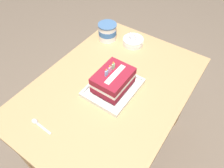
{
  "coord_description": "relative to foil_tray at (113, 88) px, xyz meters",
  "views": [
    {
      "loc": [
        -0.61,
        -0.43,
        1.6
      ],
      "look_at": [
        -0.0,
        -0.01,
        0.75
      ],
      "focal_mm": 33.74,
      "sensor_mm": 36.0,
      "label": 1
    }
  ],
  "objects": [
    {
      "name": "dining_table",
      "position": [
        0.01,
        0.02,
        -0.12
      ],
      "size": [
        1.08,
        0.76,
        0.72
      ],
      "color": "tan",
      "rests_on": "ground_plane"
    },
    {
      "name": "serving_spoon_near_tray",
      "position": [
        -0.38,
        0.18,
        -0.0
      ],
      "size": [
        0.02,
        0.13,
        0.01
      ],
      "color": "silver",
      "rests_on": "dining_table"
    },
    {
      "name": "bowl_stack",
      "position": [
        0.4,
        0.11,
        0.01
      ],
      "size": [
        0.14,
        0.14,
        0.1
      ],
      "color": "white",
      "rests_on": "dining_table"
    },
    {
      "name": "ice_cream_tub",
      "position": [
        0.35,
        0.29,
        0.05
      ],
      "size": [
        0.12,
        0.12,
        0.11
      ],
      "color": "white",
      "rests_on": "dining_table"
    },
    {
      "name": "foil_tray",
      "position": [
        0.0,
        0.0,
        0.0
      ],
      "size": [
        0.29,
        0.24,
        0.02
      ],
      "color": "silver",
      "rests_on": "dining_table"
    },
    {
      "name": "birthday_cake",
      "position": [
        0.0,
        0.0,
        0.07
      ],
      "size": [
        0.2,
        0.16,
        0.14
      ],
      "color": "maroon",
      "rests_on": "foil_tray"
    },
    {
      "name": "ground_plane",
      "position": [
        0.01,
        0.02,
        -0.73
      ],
      "size": [
        8.0,
        8.0,
        0.0
      ],
      "primitive_type": "plane",
      "color": "#6B5B4C"
    }
  ]
}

